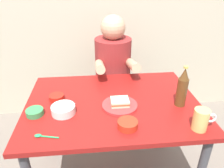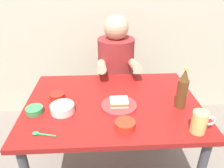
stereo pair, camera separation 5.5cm
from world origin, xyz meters
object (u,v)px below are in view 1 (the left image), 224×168
(stool, at_px, (113,100))
(person_seated, at_px, (113,61))
(dining_table, at_px, (113,113))
(beer_bottle, at_px, (182,88))
(plate_orange, at_px, (120,105))
(sauce_bowl_chili, at_px, (128,124))
(sandwich, at_px, (120,102))
(beer_mug, at_px, (201,120))

(stool, xyz_separation_m, person_seated, (0.00, -0.01, 0.42))
(dining_table, distance_m, beer_bottle, 0.47)
(person_seated, height_order, plate_orange, person_seated)
(person_seated, bearing_deg, stool, 90.00)
(dining_table, distance_m, plate_orange, 0.12)
(sauce_bowl_chili, bearing_deg, dining_table, 101.24)
(beer_bottle, bearing_deg, person_seated, 116.36)
(stool, relative_size, beer_bottle, 1.72)
(sandwich, xyz_separation_m, beer_mug, (0.39, -0.25, 0.03))
(dining_table, bearing_deg, stool, 83.95)
(sandwich, relative_size, beer_mug, 0.87)
(plate_orange, bearing_deg, beer_bottle, -3.07)
(dining_table, bearing_deg, plate_orange, -58.19)
(person_seated, relative_size, plate_orange, 3.27)
(plate_orange, relative_size, sauce_bowl_chili, 2.00)
(sauce_bowl_chili, bearing_deg, plate_orange, 94.31)
(dining_table, relative_size, stool, 2.44)
(beer_bottle, bearing_deg, sandwich, 176.93)
(plate_orange, xyz_separation_m, sauce_bowl_chili, (0.02, -0.20, 0.02))
(person_seated, distance_m, sauce_bowl_chili, 0.88)
(stool, bearing_deg, sauce_bowl_chili, -90.91)
(person_seated, bearing_deg, sandwich, -92.50)
(beer_mug, bearing_deg, sauce_bowl_chili, 172.52)
(stool, height_order, sauce_bowl_chili, sauce_bowl_chili)
(sandwich, height_order, beer_mug, beer_mug)
(stool, relative_size, sauce_bowl_chili, 4.09)
(dining_table, relative_size, beer_bottle, 4.20)
(stool, height_order, plate_orange, plate_orange)
(person_seated, xyz_separation_m, beer_bottle, (0.35, -0.70, 0.09))
(stool, height_order, beer_mug, beer_mug)
(person_seated, bearing_deg, beer_mug, -68.75)
(dining_table, relative_size, plate_orange, 5.00)
(plate_orange, relative_size, beer_mug, 1.75)
(dining_table, bearing_deg, sandwich, -58.19)
(sandwich, distance_m, beer_mug, 0.47)
(sandwich, distance_m, sauce_bowl_chili, 0.21)
(sauce_bowl_chili, bearing_deg, stool, 89.09)
(beer_mug, bearing_deg, stool, 111.02)
(dining_table, distance_m, sauce_bowl_chili, 0.29)
(plate_orange, xyz_separation_m, sandwich, (0.00, 0.00, 0.02))
(dining_table, bearing_deg, person_seated, 83.84)
(stool, height_order, person_seated, person_seated)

